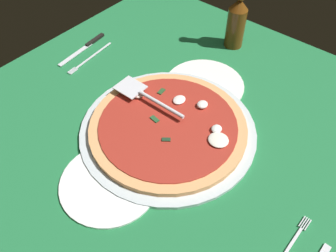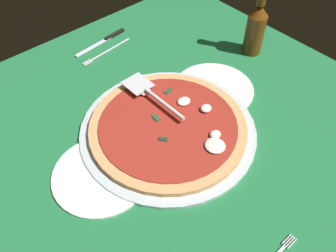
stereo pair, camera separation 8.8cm
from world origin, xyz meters
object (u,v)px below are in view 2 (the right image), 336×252
Objects in this scene: dinner_plate_right at (101,175)px; place_setting_near at (106,46)px; dinner_plate_left at (213,89)px; pizza at (169,126)px; pizza_server at (151,94)px; beer_bottle at (256,27)px.

place_setting_near reaches higher than dinner_plate_right.
pizza reaches higher than dinner_plate_left.
dinner_plate_left and dinner_plate_right have the same top height.
dinner_plate_left is at bearing -112.12° from pizza_server.
pizza is at bearing 164.47° from pizza_server.
pizza_server is 39.32cm from beer_bottle.
dinner_plate_right is 25.28cm from pizza_server.
place_setting_near is 0.89× the size of beer_bottle.
pizza is 1.83× the size of pizza_server.
dinner_plate_left is at bearing -175.75° from dinner_plate_right.
beer_bottle reaches higher than pizza_server.
pizza is at bearing 10.54° from beer_bottle.
dinner_plate_left is 23.93cm from beer_bottle.
beer_bottle is (-21.83, -4.54, 8.69)cm from dinner_plate_left.
beer_bottle reaches higher than place_setting_near.
beer_bottle reaches higher than dinner_plate_right.
dinner_plate_right is 1.03× the size of pizza_server.
pizza is (-20.34, 0.22, 1.72)cm from dinner_plate_right.
dinner_plate_left is at bearing -170.82° from pizza.
pizza_server is at bearing -157.08° from dinner_plate_right.
place_setting_near is (-6.29, -30.43, -4.36)cm from pizza_server.
place_setting_near is at bearing -12.43° from pizza_server.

